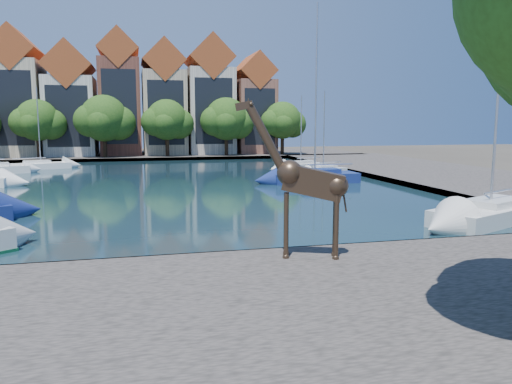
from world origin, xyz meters
TOP-DOWN VIEW (x-y plane):
  - ground at (0.00, 0.00)m, footprint 160.00×160.00m
  - water_basin at (0.00, 24.00)m, footprint 38.00×50.00m
  - near_quay at (0.00, -7.00)m, footprint 50.00×14.00m
  - far_quay at (0.00, 56.00)m, footprint 60.00×16.00m
  - right_quay at (25.00, 24.00)m, footprint 14.00×52.00m
  - townhouse_west_mid at (-17.00, 55.99)m, footprint 5.94×9.18m
  - townhouse_west_inner at (-10.50, 55.99)m, footprint 6.43×9.18m
  - townhouse_center at (-4.00, 55.99)m, footprint 5.44×9.18m
  - townhouse_east_inner at (2.00, 55.99)m, footprint 5.94×9.18m
  - townhouse_east_mid at (8.50, 55.99)m, footprint 6.43×9.18m
  - townhouse_east_end at (15.00, 55.99)m, footprint 5.44×9.18m
  - far_tree_west at (-13.91, 50.49)m, footprint 6.76×5.20m
  - far_tree_mid_west at (-5.89, 50.49)m, footprint 7.80×6.00m
  - far_tree_mid_east at (2.10, 50.49)m, footprint 7.02×5.40m
  - far_tree_east at (10.11, 50.49)m, footprint 7.54×5.80m
  - far_tree_far_east at (18.09, 50.49)m, footprint 6.76×5.20m
  - giraffe_statue at (3.27, -1.41)m, footprint 3.61×1.49m
  - sailboat_left_e at (-12.00, 39.60)m, footprint 6.15×3.98m
  - sailboat_right_a at (15.00, 4.00)m, footprint 7.76×5.30m
  - sailboat_right_b at (12.14, 21.49)m, footprint 7.12×2.55m
  - sailboat_right_c at (15.00, 26.91)m, footprint 4.95×3.12m
  - sailboat_right_d at (14.66, 32.52)m, footprint 5.78×3.66m

SIDE VIEW (x-z plane):
  - ground at x=0.00m, z-range 0.00..0.00m
  - water_basin at x=0.00m, z-range 0.00..0.08m
  - near_quay at x=0.00m, z-range 0.00..0.50m
  - far_quay at x=0.00m, z-range 0.00..0.50m
  - right_quay at x=25.00m, z-range 0.00..0.50m
  - sailboat_right_d at x=14.66m, z-range -3.27..4.39m
  - sailboat_right_c at x=15.00m, z-range -3.34..4.47m
  - sailboat_left_e at x=-12.00m, z-range -3.70..4.84m
  - sailboat_right_a at x=15.00m, z-range -4.65..6.03m
  - sailboat_right_b at x=12.14m, z-range -6.43..7.89m
  - giraffe_statue at x=3.27m, z-range 0.45..5.72m
  - far_tree_west at x=-13.91m, z-range 1.40..8.76m
  - far_tree_far_east at x=18.09m, z-range 1.40..8.76m
  - far_tree_mid_east at x=2.10m, z-range 1.37..8.89m
  - far_tree_east at x=10.11m, z-range 1.32..9.16m
  - far_tree_mid_west at x=-5.89m, z-range 1.29..9.29m
  - townhouse_east_end at x=15.00m, z-range -0.11..14.32m
  - townhouse_west_inner at x=-10.50m, z-range -0.22..14.92m
  - townhouse_east_inner at x=2.00m, z-range -0.16..15.63m
  - townhouse_east_mid at x=8.50m, z-range -0.22..16.43m
  - townhouse_west_mid at x=-17.00m, z-range -0.16..16.63m
  - townhouse_center at x=-4.00m, z-range -0.10..16.83m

